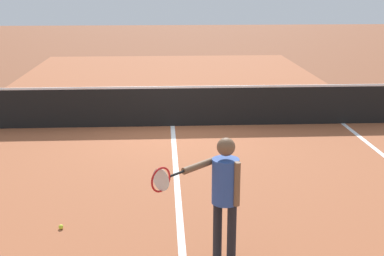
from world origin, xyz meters
name	(u,v)px	position (x,y,z in m)	size (l,w,h in m)	color
ground_plane	(173,126)	(0.00, 0.00, 0.00)	(60.00, 60.00, 0.00)	brown
court_surface_inbounds	(173,126)	(0.00, 0.00, 0.00)	(10.62, 24.40, 0.00)	#9E5433
line_center_service	(176,173)	(0.00, -3.20, 0.00)	(0.10, 6.40, 0.01)	white
net	(172,106)	(0.00, 0.00, 0.49)	(10.91, 0.09, 1.07)	#33383D
player_near	(223,188)	(0.48, -6.31, 0.98)	(1.02, 0.75, 1.58)	black
tennis_ball_mid_court	(61,227)	(-1.65, -5.30, 0.03)	(0.07, 0.07, 0.07)	#CCE033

